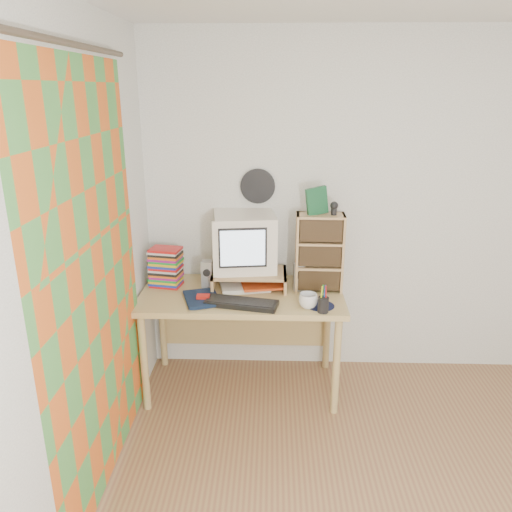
# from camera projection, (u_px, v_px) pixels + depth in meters

# --- Properties ---
(back_wall) EXTENTS (3.50, 0.00, 3.50)m
(back_wall) POSITION_uv_depth(u_px,v_px,m) (386.00, 211.00, 3.62)
(back_wall) COLOR white
(back_wall) RESTS_ON floor
(left_wall) EXTENTS (0.00, 3.50, 3.50)m
(left_wall) POSITION_uv_depth(u_px,v_px,m) (43.00, 310.00, 2.02)
(left_wall) COLOR white
(left_wall) RESTS_ON floor
(curtain) EXTENTS (0.00, 2.20, 2.20)m
(curtain) POSITION_uv_depth(u_px,v_px,m) (95.00, 287.00, 2.50)
(curtain) COLOR orange
(curtain) RESTS_ON left_wall
(wall_disc) EXTENTS (0.25, 0.02, 0.25)m
(wall_disc) POSITION_uv_depth(u_px,v_px,m) (258.00, 186.00, 3.57)
(wall_disc) COLOR black
(wall_disc) RESTS_ON back_wall
(desk) EXTENTS (1.40, 0.70, 0.75)m
(desk) POSITION_uv_depth(u_px,v_px,m) (242.00, 307.00, 3.56)
(desk) COLOR tan
(desk) RESTS_ON floor
(monitor_riser) EXTENTS (0.52, 0.30, 0.12)m
(monitor_riser) POSITION_uv_depth(u_px,v_px,m) (250.00, 275.00, 3.52)
(monitor_riser) COLOR tan
(monitor_riser) RESTS_ON desk
(crt_monitor) EXTENTS (0.47, 0.47, 0.40)m
(crt_monitor) POSITION_uv_depth(u_px,v_px,m) (244.00, 243.00, 3.50)
(crt_monitor) COLOR white
(crt_monitor) RESTS_ON monitor_riser
(speaker_left) EXTENTS (0.08, 0.08, 0.21)m
(speaker_left) POSITION_uv_depth(u_px,v_px,m) (207.00, 275.00, 3.50)
(speaker_left) COLOR #A1A2A6
(speaker_left) RESTS_ON desk
(speaker_right) EXTENTS (0.08, 0.08, 0.19)m
(speaker_right) POSITION_uv_depth(u_px,v_px,m) (298.00, 277.00, 3.48)
(speaker_right) COLOR #A1A2A6
(speaker_right) RESTS_ON desk
(keyboard) EXTENTS (0.49, 0.25, 0.03)m
(keyboard) POSITION_uv_depth(u_px,v_px,m) (242.00, 303.00, 3.25)
(keyboard) COLOR black
(keyboard) RESTS_ON desk
(dvd_stack) EXTENTS (0.23, 0.18, 0.30)m
(dvd_stack) POSITION_uv_depth(u_px,v_px,m) (165.00, 266.00, 3.54)
(dvd_stack) COLOR brown
(dvd_stack) RESTS_ON desk
(cd_rack) EXTENTS (0.33, 0.18, 0.54)m
(cd_rack) POSITION_uv_depth(u_px,v_px,m) (319.00, 253.00, 3.43)
(cd_rack) COLOR tan
(cd_rack) RESTS_ON desk
(mug) EXTENTS (0.14, 0.14, 0.10)m
(mug) POSITION_uv_depth(u_px,v_px,m) (308.00, 301.00, 3.21)
(mug) COLOR silver
(mug) RESTS_ON desk
(diary) EXTENTS (0.31, 0.27, 0.05)m
(diary) POSITION_uv_depth(u_px,v_px,m) (185.00, 298.00, 3.30)
(diary) COLOR #0F1C37
(diary) RESTS_ON desk
(mousepad) EXTENTS (0.23, 0.23, 0.00)m
(mousepad) POSITION_uv_depth(u_px,v_px,m) (320.00, 306.00, 3.25)
(mousepad) COLOR black
(mousepad) RESTS_ON desk
(pen_cup) EXTENTS (0.08, 0.08, 0.14)m
(pen_cup) POSITION_uv_depth(u_px,v_px,m) (323.00, 302.00, 3.14)
(pen_cup) COLOR black
(pen_cup) RESTS_ON desk
(papers) EXTENTS (0.38, 0.31, 0.04)m
(papers) POSITION_uv_depth(u_px,v_px,m) (251.00, 285.00, 3.54)
(papers) COLOR silver
(papers) RESTS_ON desk
(red_box) EXTENTS (0.09, 0.06, 0.04)m
(red_box) POSITION_uv_depth(u_px,v_px,m) (203.00, 298.00, 3.32)
(red_box) COLOR red
(red_box) RESTS_ON desk
(game_box) EXTENTS (0.15, 0.08, 0.18)m
(game_box) POSITION_uv_depth(u_px,v_px,m) (317.00, 201.00, 3.31)
(game_box) COLOR #16502E
(game_box) RESTS_ON cd_rack
(webcam) EXTENTS (0.06, 0.06, 0.09)m
(webcam) POSITION_uv_depth(u_px,v_px,m) (334.00, 208.00, 3.32)
(webcam) COLOR black
(webcam) RESTS_ON cd_rack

